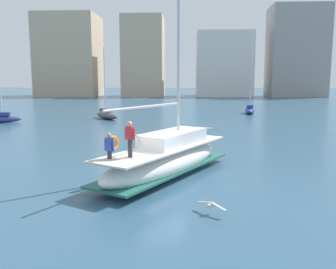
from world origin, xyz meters
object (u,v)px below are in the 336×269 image
moored_sloop_near (250,109)px  seagull (211,205)px  moored_catamaran (107,114)px  main_sailboat (167,157)px

moored_sloop_near → seagull: size_ratio=9.30×
moored_sloop_near → moored_catamaran: (-18.96, -8.21, -0.03)m
moored_sloop_near → seagull: bearing=-101.6°
moored_catamaran → seagull: moored_catamaran is taller
moored_catamaran → seagull: bearing=-71.0°
moored_sloop_near → seagull: moored_sloop_near is taller
main_sailboat → seagull: (1.91, -5.28, -0.57)m
main_sailboat → seagull: bearing=-70.1°
main_sailboat → moored_sloop_near: size_ratio=1.50×
moored_sloop_near → moored_catamaran: bearing=-156.6°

